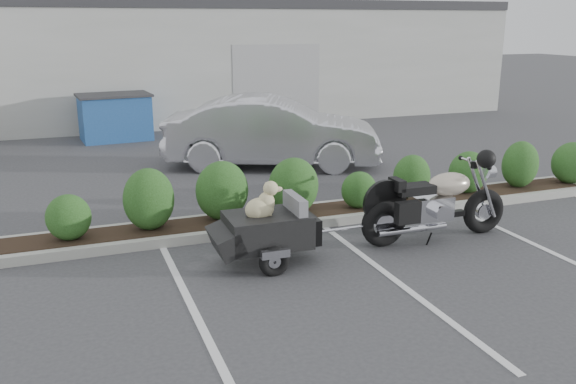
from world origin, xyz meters
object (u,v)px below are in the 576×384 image
object	(u,v)px
motorcycle	(437,204)
sedan	(272,132)
dumpster	(115,117)
pet_trailer	(266,229)

from	to	relation	value
motorcycle	sedan	xyz separation A→B (m)	(-0.73, 5.67, 0.23)
motorcycle	sedan	world-z (taller)	sedan
dumpster	sedan	bearing A→B (deg)	-61.11
motorcycle	dumpster	bearing A→B (deg)	111.15
sedan	dumpster	xyz separation A→B (m)	(-3.15, 4.74, -0.15)
motorcycle	dumpster	xyz separation A→B (m)	(-3.88, 10.41, 0.08)
motorcycle	pet_trailer	size ratio (longest dim) A/B	1.26
motorcycle	pet_trailer	xyz separation A→B (m)	(-2.79, 0.03, -0.07)
motorcycle	sedan	size ratio (longest dim) A/B	0.51
sedan	dumpster	size ratio (longest dim) A/B	2.35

